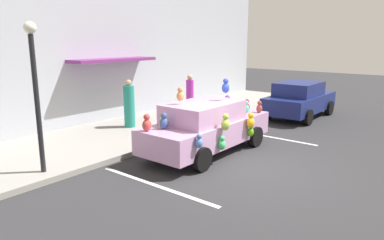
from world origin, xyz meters
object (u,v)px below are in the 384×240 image
(street_lamp_post, at_px, (35,82))
(pedestrian_by_lamp, at_px, (190,96))
(pedestrian_near_shopfront, at_px, (129,105))
(parked_sedan_behind, at_px, (300,99))
(teddy_bear_on_sidewalk, at_px, (177,120))
(plush_covered_car, at_px, (207,126))

(street_lamp_post, bearing_deg, pedestrian_by_lamp, 10.83)
(pedestrian_near_shopfront, relative_size, pedestrian_by_lamp, 1.01)
(parked_sedan_behind, distance_m, teddy_bear_on_sidewalk, 5.86)
(street_lamp_post, height_order, pedestrian_by_lamp, street_lamp_post)
(plush_covered_car, bearing_deg, pedestrian_by_lamp, 45.20)
(parked_sedan_behind, xyz_separation_m, teddy_bear_on_sidewalk, (-5.35, 2.37, -0.31))
(plush_covered_car, xyz_separation_m, street_lamp_post, (-4.11, 1.93, 1.55))
(street_lamp_post, bearing_deg, teddy_bear_on_sidewalk, 2.84)
(parked_sedan_behind, bearing_deg, pedestrian_by_lamp, 132.03)
(pedestrian_near_shopfront, bearing_deg, parked_sedan_behind, -32.59)
(teddy_bear_on_sidewalk, height_order, pedestrian_by_lamp, pedestrian_by_lamp)
(teddy_bear_on_sidewalk, relative_size, pedestrian_near_shopfront, 0.41)
(pedestrian_by_lamp, bearing_deg, teddy_bear_on_sidewalk, -151.76)
(plush_covered_car, bearing_deg, pedestrian_near_shopfront, 85.07)
(plush_covered_car, height_order, pedestrian_near_shopfront, plush_covered_car)
(street_lamp_post, bearing_deg, parked_sedan_behind, -11.21)
(parked_sedan_behind, bearing_deg, teddy_bear_on_sidewalk, 156.11)
(parked_sedan_behind, relative_size, pedestrian_near_shopfront, 2.33)
(parked_sedan_behind, height_order, teddy_bear_on_sidewalk, parked_sedan_behind)
(plush_covered_car, distance_m, pedestrian_near_shopfront, 3.80)
(plush_covered_car, distance_m, street_lamp_post, 4.80)
(street_lamp_post, distance_m, pedestrian_near_shopfront, 5.01)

